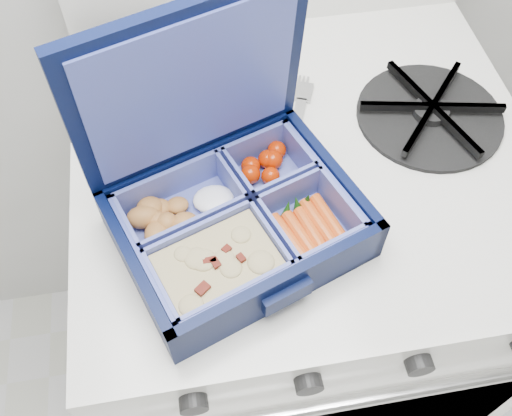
{
  "coord_description": "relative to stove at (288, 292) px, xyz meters",
  "views": [
    {
      "loc": [
        -0.37,
        1.27,
        1.34
      ],
      "look_at": [
        -0.31,
        1.59,
        0.86
      ],
      "focal_mm": 40.0,
      "sensor_mm": 36.0,
      "label": 1
    }
  ],
  "objects": [
    {
      "name": "fork",
      "position": [
        -0.02,
        -0.01,
        0.42
      ],
      "size": [
        0.09,
        0.19,
        0.01
      ],
      "primitive_type": null,
      "rotation": [
        0.0,
        0.0,
        -0.38
      ],
      "color": "#ADADAD",
      "rests_on": "stove"
    },
    {
      "name": "burner_grate",
      "position": [
        0.16,
        0.01,
        0.42
      ],
      "size": [
        0.21,
        0.21,
        0.03
      ],
      "primitive_type": "cylinder",
      "rotation": [
        0.0,
        0.0,
        -0.19
      ],
      "color": "black",
      "rests_on": "stove"
    },
    {
      "name": "bento_box",
      "position": [
        -0.1,
        -0.13,
        0.44
      ],
      "size": [
        0.28,
        0.25,
        0.06
      ],
      "primitive_type": null,
      "rotation": [
        0.0,
        0.0,
        0.35
      ],
      "color": "black",
      "rests_on": "stove"
    },
    {
      "name": "burner_grate_rear",
      "position": [
        -0.18,
        0.18,
        0.42
      ],
      "size": [
        0.2,
        0.2,
        0.02
      ],
      "primitive_type": "cylinder",
      "rotation": [
        0.0,
        0.0,
        -0.15
      ],
      "color": "black",
      "rests_on": "stove"
    },
    {
      "name": "stove",
      "position": [
        0.0,
        0.0,
        0.0
      ],
      "size": [
        0.55,
        0.55,
        0.82
      ],
      "primitive_type": null,
      "color": "white",
      "rests_on": "floor"
    }
  ]
}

